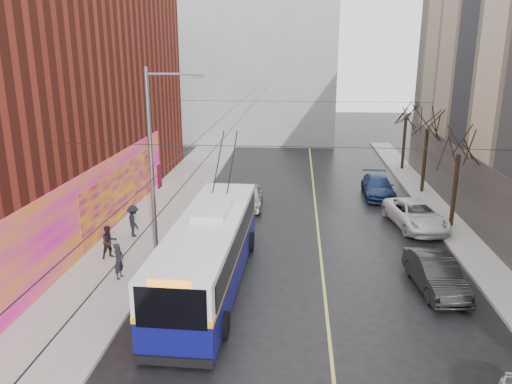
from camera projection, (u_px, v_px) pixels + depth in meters
The scene contains 18 objects.
sidewalk_left at pixel (135, 243), 25.74m from camera, with size 4.00×60.00×0.15m, color gray.
sidewalk_right at pixel (474, 254), 24.39m from camera, with size 2.00×60.00×0.15m, color gray.
lane_line at pixel (319, 236), 26.92m from camera, with size 0.12×50.00×0.01m, color #BFB74C.
building_far at pixel (242, 56), 54.72m from camera, with size 20.50×12.10×18.00m.
streetlight_pole at pixel (155, 162), 22.36m from camera, with size 2.65×0.60×9.00m.
catenary_wires at pixel (245, 118), 26.26m from camera, with size 18.00×60.00×0.22m.
tree_near at pixel (460, 141), 26.87m from camera, with size 3.20×3.20×6.40m.
tree_mid at pixel (428, 118), 33.50m from camera, with size 3.20×3.20×6.68m.
tree_far at pixel (407, 108), 40.23m from camera, with size 3.20×3.20×6.57m.
pigeons_flying at pixel (241, 105), 21.85m from camera, with size 3.63×2.65×2.39m.
trolleybus at pixel (209, 251), 20.88m from camera, with size 3.06×12.14×5.72m.
parked_car_b at pixel (436, 274), 20.74m from camera, with size 1.53×4.38×1.44m, color black.
parked_car_c at pixel (416, 215), 28.16m from camera, with size 2.41×5.23×1.45m, color white.
parked_car_d at pixel (378, 187), 34.03m from camera, with size 1.95×4.79×1.39m, color navy.
following_car at pixel (250, 197), 31.68m from camera, with size 1.62×4.02×1.37m, color #A2A2A7.
pedestrian_a at pixel (119, 261), 21.45m from camera, with size 0.59×0.39×1.61m, color black.
pedestrian_b at pixel (109, 242), 23.55m from camera, with size 0.78×0.61×1.60m, color black.
pedestrian_c at pixel (134, 221), 26.28m from camera, with size 1.10×0.63×1.70m, color black.
Camera 1 is at (0.22, -11.42, 9.71)m, focal length 35.00 mm.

